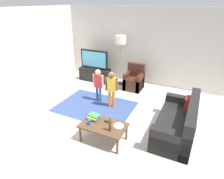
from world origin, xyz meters
name	(u,v)px	position (x,y,z in m)	size (l,w,h in m)	color
ground	(102,121)	(0.00, 0.00, 0.00)	(7.80, 7.80, 0.00)	beige
wall_back	(141,46)	(0.00, 3.00, 1.35)	(6.00, 0.12, 2.70)	silver
wall_left	(12,57)	(-3.00, 0.00, 1.35)	(0.12, 6.00, 2.70)	silver
area_rug	(95,106)	(-0.53, 0.55, 0.00)	(2.20, 1.60, 0.01)	#33477A
tv_stand	(95,75)	(-1.55, 2.30, 0.24)	(1.20, 0.44, 0.50)	black
tv	(94,60)	(-1.55, 2.28, 0.85)	(1.10, 0.28, 0.71)	black
couch	(179,123)	(1.87, 0.31, 0.29)	(0.80, 1.80, 0.86)	black
armchair	(134,81)	(0.07, 2.26, 0.30)	(0.60, 0.60, 0.90)	#472319
floor_lamp	(121,42)	(-0.55, 2.45, 1.54)	(0.36, 0.36, 1.78)	#262626
child_near_tv	(98,83)	(-0.61, 0.91, 0.62)	(0.35, 0.17, 1.04)	#33598C
child_center	(111,86)	(-0.09, 0.76, 0.66)	(0.34, 0.22, 1.10)	orange
coffee_table	(103,127)	(0.39, -0.65, 0.37)	(1.00, 0.60, 0.42)	#513823
book_stack	(94,117)	(0.10, -0.55, 0.48)	(0.27, 0.23, 0.11)	#334CA5
bottle	(110,125)	(0.61, -0.77, 0.55)	(0.06, 0.06, 0.32)	#4C3319
tv_remote	(108,122)	(0.44, -0.53, 0.43)	(0.17, 0.05, 0.02)	black
soda_can	(89,122)	(0.11, -0.77, 0.48)	(0.07, 0.07, 0.12)	#2659B2
plate	(119,126)	(0.71, -0.55, 0.43)	(0.22, 0.22, 0.02)	white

